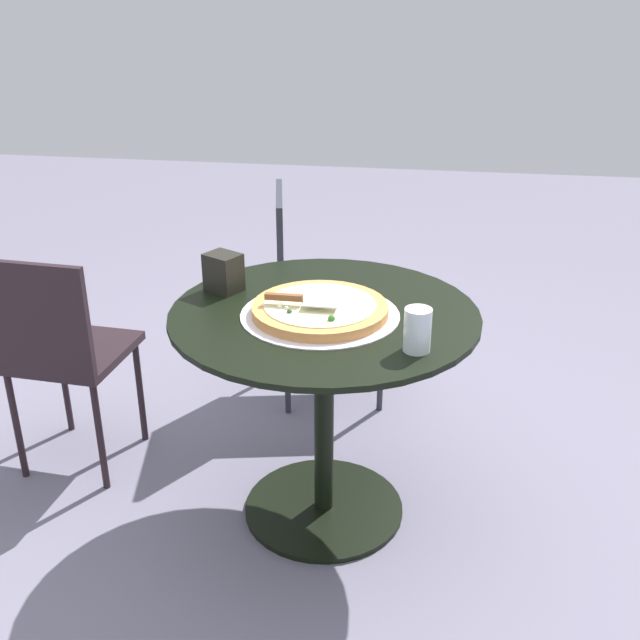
# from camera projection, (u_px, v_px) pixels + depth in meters

# --- Properties ---
(ground_plane) EXTENTS (10.00, 10.00, 0.00)m
(ground_plane) POSITION_uv_depth(u_px,v_px,m) (324.00, 509.00, 2.51)
(ground_plane) COLOR slate
(patio_table) EXTENTS (0.92, 0.92, 0.72)m
(patio_table) POSITION_uv_depth(u_px,v_px,m) (324.00, 372.00, 2.29)
(patio_table) COLOR black
(patio_table) RESTS_ON ground
(pizza_on_tray) EXTENTS (0.46, 0.46, 0.05)m
(pizza_on_tray) POSITION_uv_depth(u_px,v_px,m) (320.00, 310.00, 2.17)
(pizza_on_tray) COLOR silver
(pizza_on_tray) RESTS_ON patio_table
(pizza_server) EXTENTS (0.08, 0.21, 0.02)m
(pizza_server) POSITION_uv_depth(u_px,v_px,m) (301.00, 299.00, 2.14)
(pizza_server) COLOR silver
(pizza_server) RESTS_ON pizza_on_tray
(drinking_cup) EXTENTS (0.07, 0.07, 0.12)m
(drinking_cup) POSITION_uv_depth(u_px,v_px,m) (417.00, 330.00, 1.95)
(drinking_cup) COLOR silver
(drinking_cup) RESTS_ON patio_table
(napkin_dispenser) EXTENTS (0.12, 0.13, 0.12)m
(napkin_dispenser) POSITION_uv_depth(u_px,v_px,m) (223.00, 272.00, 2.33)
(napkin_dispenser) COLOR black
(napkin_dispenser) RESTS_ON patio_table
(patio_chair_near) EXTENTS (0.51, 0.51, 0.87)m
(patio_chair_near) POSITION_uv_depth(u_px,v_px,m) (312.00, 277.00, 3.03)
(patio_chair_near) COLOR #2B2F37
(patio_chair_near) RESTS_ON ground
(patio_chair_far) EXTENTS (0.40, 0.40, 0.82)m
(patio_chair_far) POSITION_uv_depth(u_px,v_px,m) (59.00, 346.00, 2.52)
(patio_chair_far) COLOR black
(patio_chair_far) RESTS_ON ground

